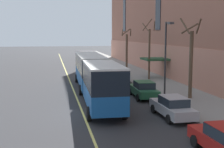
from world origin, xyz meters
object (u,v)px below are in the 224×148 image
object	(u,v)px
street_tree_far_uptown	(149,50)
street_tree_far_downtown	(127,49)
city_bus	(94,74)
parked_car_silver_6	(172,107)
parked_car_darkgray_3	(99,64)
street_lamp	(166,52)
parked_car_silver_4	(119,75)
parked_car_green_0	(144,89)
parked_car_navy_5	(108,69)
street_tree_mid_block	(191,59)

from	to	relation	value
street_tree_far_uptown	street_tree_far_downtown	xyz separation A→B (m)	(0.00, 12.00, -0.35)
city_bus	parked_car_silver_6	world-z (taller)	city_bus
parked_car_darkgray_3	street_lamp	world-z (taller)	street_lamp
parked_car_silver_4	parked_car_silver_6	distance (m)	16.97
parked_car_green_0	street_tree_far_uptown	size ratio (longest dim) A/B	0.63
parked_car_silver_4	parked_car_navy_5	bearing A→B (deg)	89.94
parked_car_darkgray_3	street_tree_mid_block	xyz separation A→B (m)	(4.03, -27.06, 2.86)
street_tree_far_uptown	street_tree_mid_block	bearing A→B (deg)	-90.00
street_tree_mid_block	street_tree_far_downtown	bearing A→B (deg)	89.99
parked_car_darkgray_3	street_lamp	bearing A→B (deg)	-85.93
parked_car_darkgray_3	parked_car_silver_4	bearing A→B (deg)	-89.81
parked_car_navy_5	street_lamp	distance (m)	18.89
parked_car_darkgray_3	city_bus	bearing A→B (deg)	-100.02
city_bus	parked_car_green_0	world-z (taller)	city_bus
street_lamp	city_bus	bearing A→B (deg)	153.37
street_tree_mid_block	street_tree_far_uptown	world-z (taller)	street_tree_far_uptown
street_tree_far_uptown	street_lamp	size ratio (longest dim) A/B	1.13
city_bus	parked_car_silver_4	world-z (taller)	city_bus
parked_car_green_0	parked_car_darkgray_3	distance (m)	25.48
parked_car_navy_5	parked_car_silver_6	size ratio (longest dim) A/B	0.88
city_bus	street_tree_mid_block	distance (m)	9.03
street_tree_mid_block	street_tree_far_uptown	bearing A→B (deg)	90.00
parked_car_green_0	parked_car_silver_6	size ratio (longest dim) A/B	1.00
parked_car_silver_4	street_tree_far_uptown	bearing A→B (deg)	6.91
street_lamp	parked_car_silver_6	bearing A→B (deg)	-106.31
city_bus	street_tree_far_downtown	size ratio (longest dim) A/B	3.13
parked_car_silver_4	parked_car_silver_6	size ratio (longest dim) A/B	0.90
street_lamp	street_tree_far_uptown	bearing A→B (deg)	79.54
street_tree_mid_block	city_bus	bearing A→B (deg)	157.19
parked_car_silver_6	street_tree_far_downtown	world-z (taller)	street_tree_far_downtown
parked_car_green_0	parked_car_silver_6	xyz separation A→B (m)	(-0.03, -7.06, -0.00)
parked_car_silver_4	street_lamp	size ratio (longest dim) A/B	0.64
parked_car_darkgray_3	parked_car_navy_5	bearing A→B (deg)	-89.58
street_tree_mid_block	parked_car_silver_4	bearing A→B (deg)	109.11
parked_car_darkgray_3	parked_car_navy_5	world-z (taller)	same
parked_car_silver_4	parked_car_navy_5	world-z (taller)	same
parked_car_silver_6	street_tree_far_downtown	size ratio (longest dim) A/B	0.73
street_lamp	parked_car_navy_5	bearing A→B (deg)	95.69
parked_car_darkgray_3	parked_car_silver_4	size ratio (longest dim) A/B	1.02
parked_car_darkgray_3	street_tree_far_uptown	distance (m)	15.91
street_tree_far_downtown	street_lamp	bearing A→B (deg)	-95.18
parked_car_green_0	street_tree_mid_block	size ratio (longest dim) A/B	0.67
city_bus	parked_car_silver_4	xyz separation A→B (m)	(4.23, 8.04, -1.35)
parked_car_navy_5	parked_car_silver_6	xyz separation A→B (m)	(0.12, -24.35, 0.00)
parked_car_green_0	street_tree_far_uptown	world-z (taller)	street_tree_far_uptown
street_tree_far_uptown	parked_car_silver_6	bearing A→B (deg)	-102.47
parked_car_silver_6	city_bus	bearing A→B (deg)	115.98
city_bus	parked_car_navy_5	world-z (taller)	city_bus
parked_car_silver_6	street_tree_far_uptown	xyz separation A→B (m)	(3.86, 17.45, 3.03)
parked_car_navy_5	street_lamp	world-z (taller)	street_lamp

